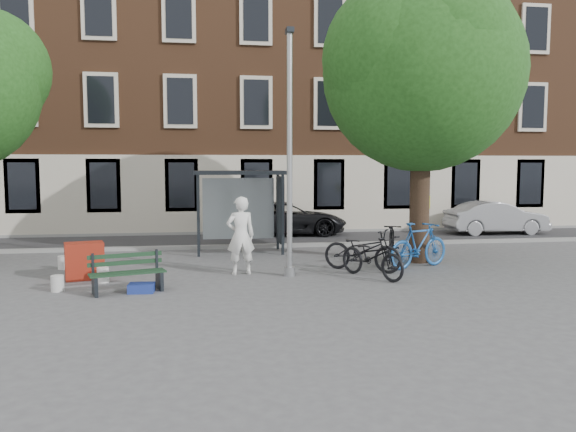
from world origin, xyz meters
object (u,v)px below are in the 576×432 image
(bike_c, at_px, (372,256))
(notice_sign, at_px, (426,212))
(bench, at_px, (127,275))
(car_silver, at_px, (496,218))
(lamppost, at_px, (290,166))
(car_dark, at_px, (287,218))
(bus_shelter, at_px, (252,193))
(painter, at_px, (241,236))
(bike_a, at_px, (362,250))
(bike_d, at_px, (391,243))
(red_stand, at_px, (84,261))
(bike_b, at_px, (419,245))

(bike_c, relative_size, notice_sign, 1.13)
(bench, height_order, car_silver, car_silver)
(lamppost, xyz_separation_m, car_dark, (1.17, 8.40, -2.12))
(bus_shelter, xyz_separation_m, painter, (-0.59, -3.68, -0.92))
(car_dark, height_order, car_silver, car_silver)
(painter, xyz_separation_m, notice_sign, (6.02, 2.62, 0.31))
(bus_shelter, bearing_deg, notice_sign, -11.10)
(bench, relative_size, bike_c, 0.82)
(bench, relative_size, car_dark, 0.36)
(bike_a, bearing_deg, bus_shelter, 71.84)
(painter, relative_size, notice_sign, 1.09)
(bike_d, bearing_deg, red_stand, 31.75)
(bike_b, relative_size, bike_c, 1.02)
(car_dark, bearing_deg, car_silver, -93.97)
(lamppost, bearing_deg, car_dark, 82.06)
(lamppost, height_order, bus_shelter, lamppost)
(bench, height_order, bike_d, bike_d)
(bike_a, xyz_separation_m, bike_d, (1.25, 1.29, -0.03))
(notice_sign, bearing_deg, bike_b, -132.55)
(bike_a, relative_size, car_silver, 0.53)
(bus_shelter, xyz_separation_m, bike_b, (4.26, -3.50, -1.29))
(bus_shelter, relative_size, bench, 1.68)
(bike_b, bearing_deg, car_silver, -65.71)
(car_dark, relative_size, car_silver, 1.18)
(bike_b, height_order, bike_d, bike_b)
(bike_a, relative_size, bike_d, 1.21)
(bench, distance_m, bike_d, 7.63)
(bike_b, height_order, notice_sign, notice_sign)
(red_stand, distance_m, notice_sign, 10.25)
(lamppost, distance_m, bike_b, 4.29)
(lamppost, bearing_deg, bike_a, 11.17)
(car_dark, bearing_deg, bike_b, -159.79)
(painter, xyz_separation_m, red_stand, (-3.84, -0.02, -0.55))
(bike_c, distance_m, car_dark, 8.94)
(notice_sign, bearing_deg, bike_d, -156.22)
(bike_c, relative_size, car_dark, 0.43)
(bike_b, bearing_deg, notice_sign, -50.12)
(bike_a, xyz_separation_m, bike_b, (1.65, 0.21, 0.07))
(painter, bearing_deg, bus_shelter, -106.89)
(notice_sign, bearing_deg, bus_shelter, 152.03)
(bike_a, relative_size, car_dark, 0.45)
(painter, relative_size, bike_c, 0.97)
(bike_b, xyz_separation_m, bike_c, (-1.65, -1.11, -0.09))
(painter, distance_m, notice_sign, 6.57)
(painter, height_order, bike_a, painter)
(lamppost, distance_m, bus_shelter, 4.24)
(bike_b, distance_m, bike_c, 1.99)
(lamppost, xyz_separation_m, bike_b, (3.65, 0.61, -2.16))
(bike_b, height_order, bike_c, bike_b)
(car_dark, xyz_separation_m, notice_sign, (3.65, -5.36, 0.65))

